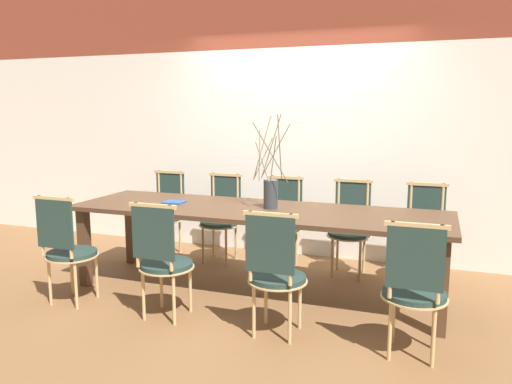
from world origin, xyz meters
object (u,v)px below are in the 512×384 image
object	(u,v)px
chair_far_center	(282,220)
book_stack	(174,202)
chair_near_center	(275,271)
vase_centerpiece	(271,191)
dining_table	(256,217)

from	to	relation	value
chair_far_center	book_stack	world-z (taller)	chair_far_center
chair_near_center	vase_centerpiece	xyz separation A→B (m)	(-0.32, 0.86, 0.43)
dining_table	chair_far_center	distance (m)	0.83
chair_far_center	vase_centerpiece	distance (m)	0.87
vase_centerpiece	book_stack	world-z (taller)	vase_centerpiece
vase_centerpiece	book_stack	size ratio (longest dim) A/B	4.12
vase_centerpiece	book_stack	xyz separation A→B (m)	(-0.94, -0.06, -0.15)
chair_far_center	vase_centerpiece	world-z (taller)	vase_centerpiece
vase_centerpiece	chair_near_center	bearing A→B (deg)	-69.38
dining_table	vase_centerpiece	size ratio (longest dim) A/B	4.05
chair_near_center	book_stack	world-z (taller)	chair_near_center
chair_near_center	vase_centerpiece	size ratio (longest dim) A/B	1.14
chair_far_center	book_stack	xyz separation A→B (m)	(-0.82, -0.81, 0.28)
book_stack	dining_table	bearing A→B (deg)	0.26
vase_centerpiece	chair_far_center	bearing A→B (deg)	99.03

